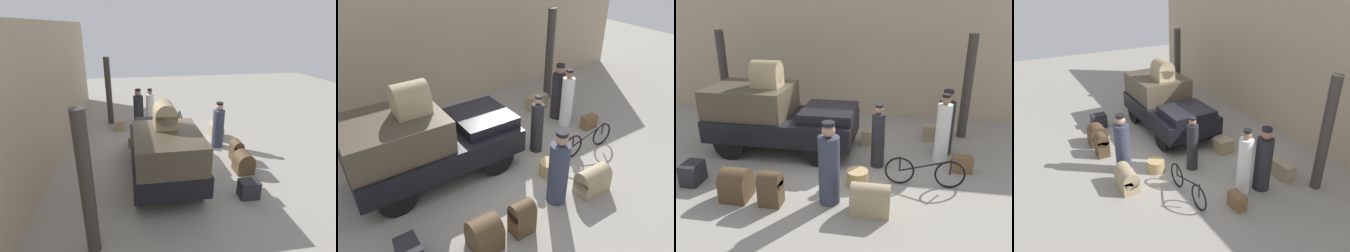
% 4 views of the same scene
% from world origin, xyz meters
% --- Properties ---
extents(ground_plane, '(30.00, 30.00, 0.00)m').
position_xyz_m(ground_plane, '(0.00, 0.00, 0.00)').
color(ground_plane, gray).
extents(station_building_facade, '(16.00, 0.15, 4.50)m').
position_xyz_m(station_building_facade, '(0.00, 4.08, 2.25)').
color(station_building_facade, tan).
rests_on(station_building_facade, ground).
extents(canopy_pillar_left, '(0.27, 0.27, 3.06)m').
position_xyz_m(canopy_pillar_left, '(-4.16, 2.42, 1.53)').
color(canopy_pillar_left, '#38332D').
rests_on(canopy_pillar_left, ground).
extents(canopy_pillar_right, '(0.27, 0.27, 3.06)m').
position_xyz_m(canopy_pillar_right, '(3.45, 2.42, 1.53)').
color(canopy_pillar_right, '#38332D').
rests_on(canopy_pillar_right, ground).
extents(truck, '(3.88, 1.89, 1.77)m').
position_xyz_m(truck, '(-1.75, 0.62, 0.98)').
color(truck, black).
rests_on(truck, ground).
extents(bicycle, '(1.74, 0.04, 0.70)m').
position_xyz_m(bicycle, '(2.16, -0.75, 0.34)').
color(bicycle, black).
rests_on(bicycle, ground).
extents(wicker_basket, '(0.48, 0.48, 0.34)m').
position_xyz_m(wicker_basket, '(0.70, -0.93, 0.17)').
color(wicker_basket, tan).
rests_on(wicker_basket, ground).
extents(porter_lifting_near_truck, '(0.43, 0.43, 1.74)m').
position_xyz_m(porter_lifting_near_truck, '(0.23, -1.71, 0.79)').
color(porter_lifting_near_truck, '#33384C').
rests_on(porter_lifting_near_truck, ground).
extents(porter_carrying_trunk, '(0.32, 0.32, 1.60)m').
position_xyz_m(porter_carrying_trunk, '(1.07, 0.05, 0.74)').
color(porter_carrying_trunk, '#232328').
rests_on(porter_carrying_trunk, ground).
extents(porter_standing_middle, '(0.44, 0.44, 1.75)m').
position_xyz_m(porter_standing_middle, '(2.77, 1.13, 0.79)').
color(porter_standing_middle, '#232328').
rests_on(porter_standing_middle, ground).
extents(porter_with_bicycle, '(0.36, 0.36, 1.77)m').
position_xyz_m(porter_with_bicycle, '(2.65, 0.62, 0.82)').
color(porter_with_bicycle, white).
rests_on(porter_with_bicycle, ground).
extents(suitcase_small_leather, '(0.44, 0.36, 0.72)m').
position_xyz_m(suitcase_small_leather, '(-0.91, -2.00, 0.38)').
color(suitcase_small_leather, '#4C3823').
rests_on(suitcase_small_leather, ground).
extents(suitcase_tan_flat, '(0.76, 0.44, 0.62)m').
position_xyz_m(suitcase_tan_flat, '(1.08, -1.94, 0.31)').
color(suitcase_tan_flat, '#9E8966').
rests_on(suitcase_tan_flat, ground).
extents(trunk_barrel_dark, '(0.55, 0.55, 0.68)m').
position_xyz_m(trunk_barrel_dark, '(-1.70, -1.91, 0.32)').
color(trunk_barrel_dark, '#4C3823').
rests_on(trunk_barrel_dark, ground).
extents(trunk_large_brown, '(0.46, 0.27, 0.40)m').
position_xyz_m(trunk_large_brown, '(3.11, 0.08, 0.20)').
color(trunk_large_brown, brown).
rests_on(trunk_large_brown, ground).
extents(trunk_wicker_pale, '(0.43, 0.49, 0.42)m').
position_xyz_m(trunk_wicker_pale, '(0.73, 1.42, 0.21)').
color(trunk_wicker_pale, '#9E8966').
rests_on(trunk_wicker_pale, ground).
extents(suitcase_black_upright, '(0.72, 0.33, 0.45)m').
position_xyz_m(suitcase_black_upright, '(2.64, 1.98, 0.23)').
color(suitcase_black_upright, '#9E8966').
rests_on(suitcase_black_upright, ground).
extents(trunk_umber_medium, '(0.38, 0.52, 0.49)m').
position_xyz_m(trunk_umber_medium, '(-2.97, -1.49, 0.25)').
color(trunk_umber_medium, '#232328').
rests_on(trunk_umber_medium, ground).
extents(trunk_on_truck_roof, '(0.73, 0.59, 0.69)m').
position_xyz_m(trunk_on_truck_roof, '(-1.91, 0.62, 2.09)').
color(trunk_on_truck_roof, '#9E8966').
rests_on(trunk_on_truck_roof, truck).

